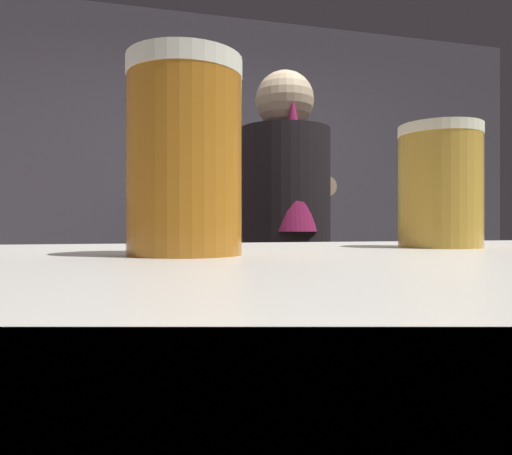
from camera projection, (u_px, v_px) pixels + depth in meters
The scene contains 11 objects.
wall_back at pixel (207, 196), 3.63m from camera, with size 5.20×0.10×2.70m, color #4E4954.
prep_counter at pixel (326, 364), 2.33m from camera, with size 2.10×0.60×0.91m, color #49332F.
back_shelf at pixel (213, 303), 3.36m from camera, with size 0.87×0.36×1.17m, color #373B40.
bartender at pixel (285, 262), 1.80m from camera, with size 0.43×0.51×1.70m.
knife_block at pixel (422, 247), 2.42m from camera, with size 0.10×0.08×0.26m.
mixing_bowl at pixel (203, 265), 2.26m from camera, with size 0.19×0.19×0.05m, color beige.
chefs_knife at pixel (314, 270), 2.26m from camera, with size 0.24×0.03×0.01m, color silver.
pint_glass_near at pixel (185, 157), 0.35m from camera, with size 0.08×0.08×0.14m.
pint_glass_far at pixel (440, 187), 0.49m from camera, with size 0.08×0.08×0.12m.
bottle_hot_sauce at pixel (244, 205), 3.37m from camera, with size 0.06×0.06×0.25m.
bottle_soy at pixel (260, 206), 3.41m from camera, with size 0.06×0.06×0.25m.
Camera 1 is at (-0.58, -1.40, 1.12)m, focal length 33.83 mm.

